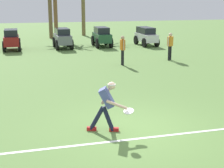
{
  "coord_description": "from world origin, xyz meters",
  "views": [
    {
      "loc": [
        -2.66,
        -8.55,
        3.61
      ],
      "look_at": [
        -0.27,
        1.66,
        0.9
      ],
      "focal_mm": 55.0,
      "sensor_mm": 36.0,
      "label": 1
    }
  ],
  "objects": [
    {
      "name": "frisbee_in_flight",
      "position": [
        -0.29,
        -0.32,
        0.66
      ],
      "size": [
        0.39,
        0.39,
        0.11
      ],
      "color": "white"
    },
    {
      "name": "ground_plane",
      "position": [
        0.0,
        0.0,
        0.0
      ],
      "size": [
        80.0,
        80.0,
        0.0
      ],
      "primitive_type": "plane",
      "color": "#5F8641"
    },
    {
      "name": "palm_tree_far_left",
      "position": [
        -0.99,
        21.8,
        3.26
      ],
      "size": [
        3.31,
        3.42,
        5.22
      ],
      "color": "brown",
      "rests_on": "ground_plane"
    },
    {
      "name": "teammate_near_sideline",
      "position": [
        1.98,
        8.86,
        0.94
      ],
      "size": [
        0.2,
        0.49,
        1.56
      ],
      "color": "black",
      "rests_on": "ground_plane"
    },
    {
      "name": "field_line_paint",
      "position": [
        0.0,
        -0.64,
        0.0
      ],
      "size": [
        20.98,
        0.86,
        0.01
      ],
      "primitive_type": "cube",
      "rotation": [
        0.0,
        0.0,
        0.04
      ],
      "color": "white",
      "rests_on": "ground_plane"
    },
    {
      "name": "frisbee_thrower",
      "position": [
        -0.8,
        0.06,
        0.79
      ],
      "size": [
        1.04,
        0.67,
        1.4
      ],
      "color": "#191E38",
      "rests_on": "ground_plane"
    },
    {
      "name": "parked_car_slot_b",
      "position": [
        -0.57,
        15.64,
        0.74
      ],
      "size": [
        1.29,
        2.4,
        1.4
      ],
      "color": "slate",
      "rests_on": "ground_plane"
    },
    {
      "name": "parked_car_slot_a",
      "position": [
        -4.01,
        15.64,
        0.74
      ],
      "size": [
        1.23,
        2.38,
        1.4
      ],
      "color": "maroon",
      "rests_on": "ground_plane"
    },
    {
      "name": "parked_car_slot_d",
      "position": [
        5.6,
        15.68,
        0.72
      ],
      "size": [
        1.29,
        2.46,
        1.34
      ],
      "color": "silver",
      "rests_on": "ground_plane"
    },
    {
      "name": "teammate_midfield",
      "position": [
        4.99,
        9.64,
        0.94
      ],
      "size": [
        0.44,
        0.36,
        1.56
      ],
      "color": "black",
      "rests_on": "ground_plane"
    },
    {
      "name": "parked_car_slot_c",
      "position": [
        2.29,
        15.89,
        0.74
      ],
      "size": [
        1.21,
        2.37,
        1.4
      ],
      "color": "#235133",
      "rests_on": "ground_plane"
    }
  ]
}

